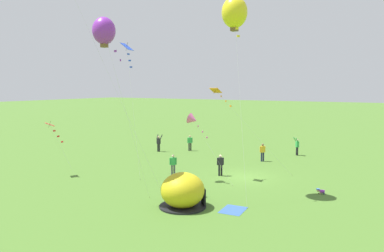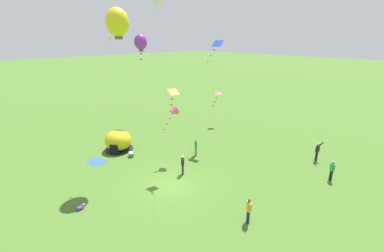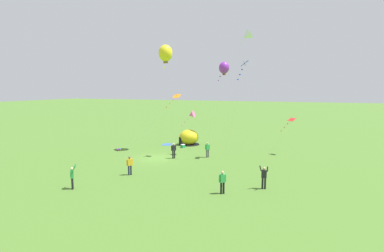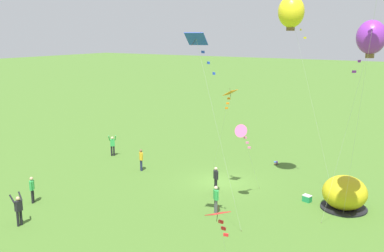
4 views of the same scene
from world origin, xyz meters
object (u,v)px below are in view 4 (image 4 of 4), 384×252
Objects in this scene: popup_tent at (345,193)px; person_with_toddler at (141,159)px; person_arms_raised at (19,209)px; kite_yellow at (291,12)px; person_center_field at (216,178)px; kite_purple at (371,37)px; person_strolling at (32,188)px; kite_orange at (229,97)px; person_far_back at (216,198)px; kite_blue at (199,46)px; cooler_box at (307,198)px; toddler_crawling at (276,163)px; person_flying_kite at (113,145)px; kite_red at (219,218)px; kite_pink at (243,132)px.

person_with_toddler is (15.46, 0.50, -0.03)m from popup_tent.
kite_yellow is at bearing -127.79° from person_arms_raised.
person_center_field is 0.15× the size of kite_purple.
person_strolling is at bearing 29.17° from popup_tent.
person_center_field is 0.24× the size of kite_orange.
person_strolling is at bearing 42.23° from person_center_field.
person_arms_raised is at bearing 41.08° from person_far_back.
person_far_back is at bearing -74.72° from kite_blue.
kite_orange is at bearing -73.41° from person_far_back.
kite_orange is (-0.79, -0.25, 5.60)m from person_center_field.
kite_yellow is at bearing -140.43° from kite_orange.
kite_orange is (1.07, -3.58, 5.60)m from person_far_back.
person_arms_raised reaches higher than cooler_box.
person_flying_kite is at bearing 20.78° from toddler_crawling.
popup_tent is at bearing -140.55° from person_arms_raised.
person_with_toddler is at bearing -38.30° from kite_blue.
person_center_field is at bearing -137.77° from person_strolling.
popup_tent is 1.63× the size of person_with_toddler.
person_center_field is 0.13× the size of kite_yellow.
kite_red is 0.62× the size of kite_orange.
person_flying_kite reaches higher than toddler_crawling.
kite_orange is (-8.04, 0.73, 5.60)m from person_with_toddler.
person_flying_kite is at bearing -4.37° from popup_tent.
person_far_back and person_with_toddler have the same top height.
person_strolling is 0.33× the size of kite_pink.
kite_pink is 8.35m from kite_yellow.
person_strolling is at bearing 31.45° from kite_pink.
person_arms_raised reaches higher than person_far_back.
person_flying_kite is 1.10× the size of person_with_toddler.
person_strolling is (1.63, 9.04, 0.00)m from person_with_toddler.
person_center_field is 14.00m from kite_purple.
person_strolling is 13.82m from kite_pink.
toddler_crawling is 0.05× the size of kite_blue.
person_arms_raised is at bearing 25.33° from kite_purple.
kite_blue is 8.11m from kite_purple.
popup_tent is at bearing -122.23° from kite_blue.
toddler_crawling is 18.99m from person_strolling.
kite_yellow reaches higher than person_arms_raised.
kite_orange reaches higher than person_far_back.
kite_purple is at bearing 163.44° from person_center_field.
person_center_field is at bearing -121.74° from person_arms_raised.
person_with_toddler is at bearing -25.33° from person_far_back.
kite_pink reaches higher than person_flying_kite.
person_with_toddler is 0.13× the size of kite_yellow.
cooler_box is 13.30m from kite_blue.
person_with_toddler is 15.71m from kite_yellow.
kite_yellow is (-10.48, -13.51, 10.96)m from person_arms_raised.
person_arms_raised is at bearing 129.58° from person_strolling.
kite_blue is (-10.11, 7.98, 9.09)m from person_with_toddler.
person_strolling is 16.23m from kite_red.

